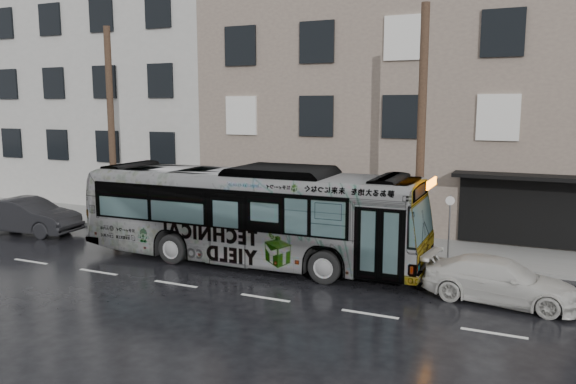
% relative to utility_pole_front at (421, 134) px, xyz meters
% --- Properties ---
extents(ground, '(120.00, 120.00, 0.00)m').
position_rel_utility_pole_front_xyz_m(ground, '(-6.50, -3.30, -4.65)').
color(ground, black).
rests_on(ground, ground).
extents(sidewalk, '(90.00, 3.60, 0.15)m').
position_rel_utility_pole_front_xyz_m(sidewalk, '(-6.50, 1.60, -4.58)').
color(sidewalk, gray).
rests_on(sidewalk, ground).
extents(building_taupe, '(20.00, 12.00, 11.00)m').
position_rel_utility_pole_front_xyz_m(building_taupe, '(-1.50, 9.40, 0.85)').
color(building_taupe, gray).
rests_on(building_taupe, ground).
extents(building_grey, '(26.00, 15.00, 16.00)m').
position_rel_utility_pole_front_xyz_m(building_grey, '(-24.50, 10.90, 3.35)').
color(building_grey, '#BBB7B1').
rests_on(building_grey, ground).
extents(utility_pole_front, '(0.30, 0.30, 9.00)m').
position_rel_utility_pole_front_xyz_m(utility_pole_front, '(0.00, 0.00, 0.00)').
color(utility_pole_front, '#4D3726').
rests_on(utility_pole_front, sidewalk).
extents(utility_pole_rear, '(0.30, 0.30, 9.00)m').
position_rel_utility_pole_front_xyz_m(utility_pole_rear, '(-14.00, 0.00, 0.00)').
color(utility_pole_rear, '#4D3726').
rests_on(utility_pole_rear, sidewalk).
extents(sign_post, '(0.06, 0.06, 2.40)m').
position_rel_utility_pole_front_xyz_m(sign_post, '(1.10, 0.00, -3.30)').
color(sign_post, slate).
rests_on(sign_post, sidewalk).
extents(bus, '(12.76, 3.13, 3.55)m').
position_rel_utility_pole_front_xyz_m(bus, '(-5.55, -2.52, -2.88)').
color(bus, '#B2B2B2').
rests_on(bus, ground).
extents(white_sedan, '(4.55, 2.28, 1.27)m').
position_rel_utility_pole_front_xyz_m(white_sedan, '(3.06, -3.28, -4.02)').
color(white_sedan, beige).
rests_on(white_sedan, ground).
extents(dark_sedan, '(4.98, 2.19, 1.59)m').
position_rel_utility_pole_front_xyz_m(dark_sedan, '(-16.80, -2.50, -3.86)').
color(dark_sedan, black).
rests_on(dark_sedan, ground).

